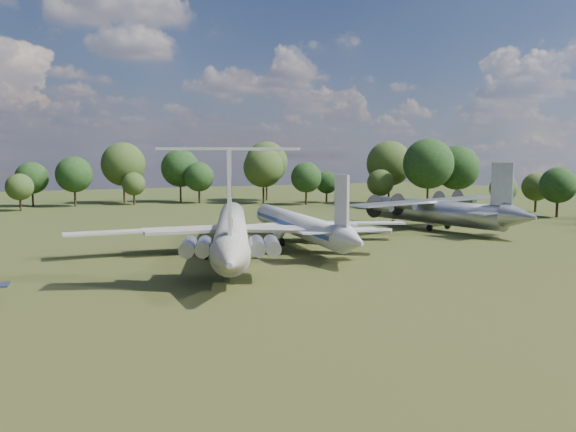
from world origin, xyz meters
name	(u,v)px	position (x,y,z in m)	size (l,w,h in m)	color
ground	(199,263)	(0.00, 0.00, 0.00)	(300.00, 300.00, 0.00)	#244316
il62_airliner	(231,235)	(4.83, 2.68, 2.49)	(39.14, 50.88, 4.99)	silver
tu104_jet	(297,229)	(16.00, 7.55, 2.11)	(31.66, 42.21, 4.22)	silver
an12_transport	(434,215)	(42.88, 11.85, 2.39)	(32.56, 36.39, 4.79)	#9FA3A7
person_on_il62	(230,222)	(0.19, -10.49, 5.81)	(0.60, 0.39, 1.65)	olive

